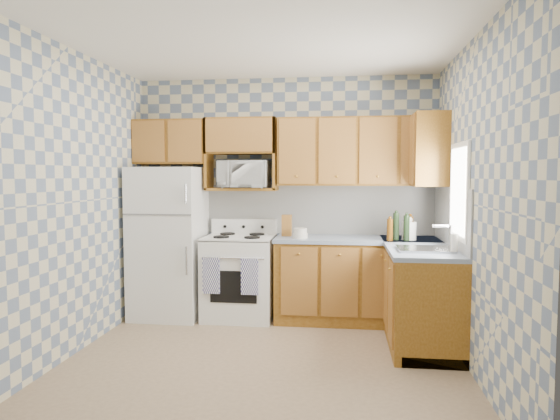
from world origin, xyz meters
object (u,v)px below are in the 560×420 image
object	(u,v)px
microwave	(244,174)
electric_kettle	(409,231)
stove_body	(240,278)
refrigerator	(169,242)

from	to	relation	value
microwave	electric_kettle	world-z (taller)	microwave
stove_body	refrigerator	bearing A→B (deg)	-178.22
microwave	refrigerator	bearing A→B (deg)	-168.07
refrigerator	electric_kettle	distance (m)	2.63
refrigerator	stove_body	bearing A→B (deg)	1.78
refrigerator	stove_body	xyz separation A→B (m)	(0.80, 0.03, -0.39)
refrigerator	microwave	xyz separation A→B (m)	(0.84, 0.17, 0.76)
refrigerator	electric_kettle	xyz separation A→B (m)	(2.63, -0.07, 0.17)
microwave	electric_kettle	xyz separation A→B (m)	(1.79, -0.24, -0.59)
microwave	stove_body	bearing A→B (deg)	-101.69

